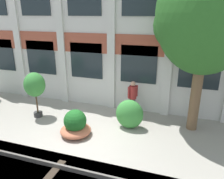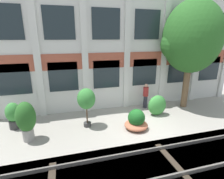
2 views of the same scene
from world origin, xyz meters
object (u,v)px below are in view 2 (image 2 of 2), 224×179
(potted_plant_terracotta_small, at_px, (86,100))
(topiary_hedge, at_px, (157,105))
(broadleaf_tree, at_px, (192,39))
(potted_plant_stone_basin, at_px, (26,119))
(resident_by_doorway, at_px, (146,95))
(potted_plant_wide_bowl, at_px, (136,121))
(potted_plant_fluted_column, at_px, (13,115))

(potted_plant_terracotta_small, xyz_separation_m, topiary_hedge, (4.15, 0.29, -0.86))
(broadleaf_tree, relative_size, potted_plant_stone_basin, 3.60)
(broadleaf_tree, height_order, potted_plant_terracotta_small, broadleaf_tree)
(resident_by_doorway, height_order, topiary_hedge, resident_by_doorway)
(broadleaf_tree, xyz_separation_m, potted_plant_stone_basin, (-9.27, -1.61, -3.29))
(potted_plant_wide_bowl, distance_m, potted_plant_stone_basin, 5.09)
(potted_plant_terracotta_small, bearing_deg, potted_plant_wide_bowl, -20.71)
(potted_plant_fluted_column, bearing_deg, resident_by_doorway, 5.39)
(broadleaf_tree, xyz_separation_m, resident_by_doorway, (-2.58, 0.48, -3.47))
(broadleaf_tree, distance_m, potted_plant_wide_bowl, 6.07)
(broadleaf_tree, bearing_deg, potted_plant_stone_basin, -170.15)
(potted_plant_wide_bowl, xyz_separation_m, potted_plant_fluted_column, (-5.90, 1.67, 0.32))
(potted_plant_wide_bowl, height_order, potted_plant_stone_basin, potted_plant_stone_basin)
(potted_plant_wide_bowl, bearing_deg, potted_plant_stone_basin, 176.56)
(potted_plant_terracotta_small, height_order, resident_by_doorway, potted_plant_terracotta_small)
(potted_plant_stone_basin, xyz_separation_m, resident_by_doorway, (6.69, 2.08, -0.18))
(resident_by_doorway, xyz_separation_m, topiary_hedge, (0.16, -1.21, -0.25))
(potted_plant_fluted_column, height_order, topiary_hedge, potted_plant_fluted_column)
(broadleaf_tree, relative_size, potted_plant_fluted_column, 4.82)
(topiary_hedge, bearing_deg, potted_plant_wide_bowl, -147.02)
(potted_plant_terracotta_small, xyz_separation_m, potted_plant_fluted_column, (-3.56, 0.79, -0.72))
(potted_plant_terracotta_small, xyz_separation_m, potted_plant_stone_basin, (-2.70, -0.58, -0.42))
(potted_plant_terracotta_small, bearing_deg, potted_plant_fluted_column, 167.50)
(potted_plant_terracotta_small, relative_size, potted_plant_wide_bowl, 1.74)
(potted_plant_terracotta_small, relative_size, resident_by_doorway, 1.27)
(potted_plant_stone_basin, distance_m, topiary_hedge, 6.92)
(potted_plant_fluted_column, bearing_deg, potted_plant_stone_basin, -58.06)
(broadleaf_tree, distance_m, potted_plant_fluted_column, 10.74)
(potted_plant_stone_basin, relative_size, topiary_hedge, 1.51)
(potted_plant_terracotta_small, distance_m, resident_by_doorway, 4.30)
(broadleaf_tree, relative_size, resident_by_doorway, 4.10)
(potted_plant_terracotta_small, xyz_separation_m, resident_by_doorway, (3.99, 1.50, -0.60))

